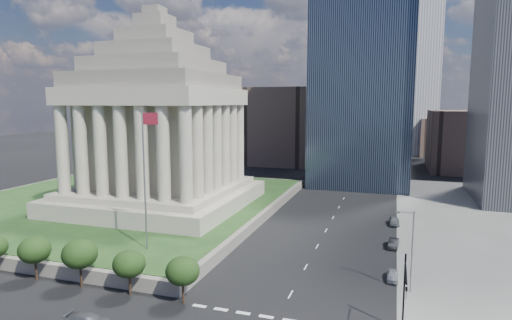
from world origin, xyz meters
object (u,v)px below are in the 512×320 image
at_px(flagpole, 145,171).
at_px(parked_sedan_near, 392,276).
at_px(traffic_signal_ne, 405,288).
at_px(war_memorial, 158,109).
at_px(parked_sedan_mid, 394,243).
at_px(parked_sedan_far, 394,221).
at_px(street_lamp_north, 411,247).

xyz_separation_m(flagpole, parked_sedan_near, (33.28, 4.10, -12.51)).
bearing_deg(traffic_signal_ne, war_memorial, 143.58).
relative_size(flagpole, traffic_signal_ne, 2.50).
relative_size(parked_sedan_mid, parked_sedan_far, 0.93).
bearing_deg(parked_sedan_near, parked_sedan_far, 90.84).
distance_m(street_lamp_north, parked_sedan_mid, 17.06).
xyz_separation_m(parked_sedan_mid, parked_sedan_far, (0.00, 13.19, 0.07)).
distance_m(flagpole, parked_sedan_mid, 39.52).
height_order(traffic_signal_ne, street_lamp_north, street_lamp_north).
bearing_deg(traffic_signal_ne, parked_sedan_mid, 92.08).
bearing_deg(war_memorial, parked_sedan_far, 8.01).
bearing_deg(parked_sedan_mid, parked_sedan_far, 94.95).
relative_size(flagpole, street_lamp_north, 2.00).
relative_size(traffic_signal_ne, street_lamp_north, 0.80).
xyz_separation_m(traffic_signal_ne, parked_sedan_far, (-1.00, 40.71, -4.50)).
relative_size(war_memorial, parked_sedan_far, 8.86).
distance_m(traffic_signal_ne, parked_sedan_near, 15.17).
height_order(war_memorial, street_lamp_north, war_memorial).
relative_size(street_lamp_north, parked_sedan_mid, 2.43).
bearing_deg(flagpole, parked_sedan_mid, 27.31).
height_order(traffic_signal_ne, parked_sedan_far, traffic_signal_ne).
height_order(flagpole, parked_sedan_near, flagpole).
distance_m(war_memorial, parked_sedan_mid, 50.46).
xyz_separation_m(flagpole, parked_sedan_far, (33.33, 30.40, -12.36)).
bearing_deg(parked_sedan_near, flagpole, -172.02).
distance_m(flagpole, parked_sedan_far, 46.78).
height_order(parked_sedan_mid, parked_sedan_far, parked_sedan_far).
xyz_separation_m(war_memorial, parked_sedan_near, (45.45, -19.90, -20.79)).
bearing_deg(traffic_signal_ne, parked_sedan_near, 94.18).
distance_m(war_memorial, traffic_signal_ne, 60.00).
height_order(flagpole, street_lamp_north, flagpole).
bearing_deg(street_lamp_north, parked_sedan_far, 93.56).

